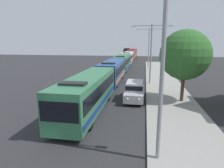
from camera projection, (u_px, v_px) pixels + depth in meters
bus_lead at (88, 92)px, 16.33m from camera, size 2.58×11.61×3.21m
bus_second_in_line at (113, 71)px, 28.37m from camera, size 2.58×11.22×3.21m
bus_middle at (122, 62)px, 40.54m from camera, size 2.58×12.23×3.21m
bus_fourth_in_line at (128, 57)px, 52.66m from camera, size 2.58×11.82×3.21m
bus_rear at (131, 54)px, 65.13m from camera, size 2.58×12.03×3.21m
bus_tail_end at (133, 52)px, 77.63m from camera, size 2.58×11.40×3.21m
white_suv at (135, 90)px, 19.58m from camera, size 1.86×4.87×1.90m
box_truck_oncoming at (127, 52)px, 85.04m from camera, size 2.35×7.48×3.15m
streetlamp_near at (163, 59)px, 8.62m from camera, size 6.03×0.28×7.97m
streetlamp_mid at (151, 48)px, 26.04m from camera, size 5.38×0.28×7.99m
streetlamp_far at (149, 44)px, 43.37m from camera, size 5.64×0.28×8.65m
roadside_tree at (185, 55)px, 18.07m from camera, size 4.71×4.71×6.83m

